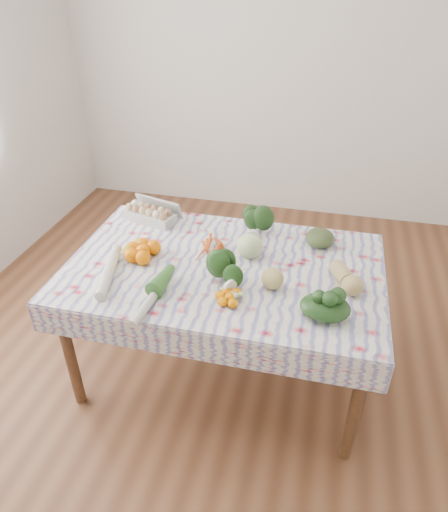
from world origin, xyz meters
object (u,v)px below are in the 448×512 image
at_px(egg_carton, 149,215).
at_px(kabocha_squash, 320,238).
at_px(dining_table, 224,278).
at_px(grapefruit, 273,279).
at_px(cabbage, 250,246).
at_px(butternut_squash, 347,277).

relative_size(egg_carton, kabocha_squash, 2.07).
bearing_deg(dining_table, grapefruit, -26.12).
height_order(dining_table, grapefruit, grapefruit).
relative_size(dining_table, cabbage, 11.54).
xyz_separation_m(cabbage, butternut_squash, (0.52, -0.15, -0.02)).
height_order(cabbage, grapefruit, cabbage).
bearing_deg(dining_table, cabbage, 44.62).
bearing_deg(kabocha_squash, dining_table, -146.29).
bearing_deg(egg_carton, kabocha_squash, 13.18).
bearing_deg(kabocha_squash, butternut_squash, -66.62).
distance_m(kabocha_squash, cabbage, 0.42).
relative_size(egg_carton, cabbage, 2.38).
height_order(egg_carton, butternut_squash, butternut_squash).
bearing_deg(grapefruit, butternut_squash, 15.61).
xyz_separation_m(cabbage, grapefruit, (0.16, -0.25, -0.01)).
xyz_separation_m(dining_table, kabocha_squash, (0.48, 0.32, 0.14)).
relative_size(dining_table, grapefruit, 14.65).
xyz_separation_m(egg_carton, grapefruit, (0.84, -0.50, 0.01)).
height_order(kabocha_squash, cabbage, cabbage).
distance_m(kabocha_squash, grapefruit, 0.50).
distance_m(butternut_squash, grapefruit, 0.37).
bearing_deg(butternut_squash, egg_carton, 135.36).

